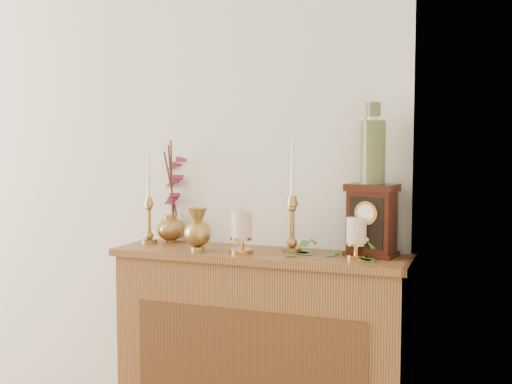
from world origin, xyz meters
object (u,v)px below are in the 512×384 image
at_px(ginger_jar, 174,196).
at_px(candlestick_center, 292,215).
at_px(mantel_clock, 372,221).
at_px(candlestick_left, 149,213).
at_px(ceramic_vase, 373,148).
at_px(bud_vase, 198,230).

bearing_deg(ginger_jar, candlestick_center, -9.69).
bearing_deg(candlestick_center, mantel_clock, 4.75).
bearing_deg(ginger_jar, candlestick_left, -124.94).
relative_size(candlestick_center, ceramic_vase, 1.49).
bearing_deg(candlestick_center, ginger_jar, 170.31).
relative_size(candlestick_left, ginger_jar, 0.91).
xyz_separation_m(candlestick_left, ceramic_vase, (0.99, 0.03, 0.29)).
bearing_deg(candlestick_left, candlestick_center, 0.17).
height_order(bud_vase, ceramic_vase, ceramic_vase).
relative_size(mantel_clock, ceramic_vase, 0.90).
relative_size(candlestick_center, bud_vase, 2.61).
relative_size(candlestick_center, mantel_clock, 1.65).
distance_m(candlestick_left, ginger_jar, 0.15).
bearing_deg(candlestick_left, bud_vase, -21.50).
bearing_deg(candlestick_center, ceramic_vase, 5.20).
bearing_deg(mantel_clock, ginger_jar, -173.65).
height_order(bud_vase, ginger_jar, ginger_jar).
distance_m(candlestick_center, bud_vase, 0.40).
relative_size(candlestick_left, bud_vase, 2.32).
relative_size(candlestick_center, ginger_jar, 1.02).
height_order(candlestick_left, ceramic_vase, ceramic_vase).
xyz_separation_m(candlestick_left, candlestick_center, (0.67, 0.00, 0.02)).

